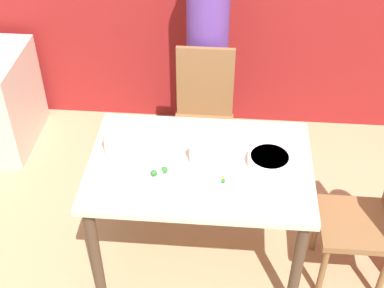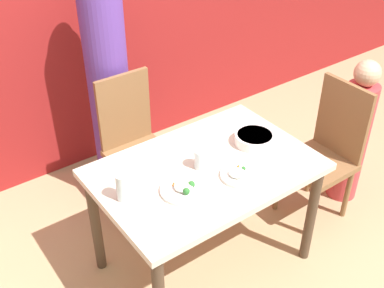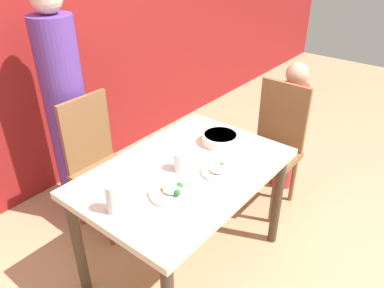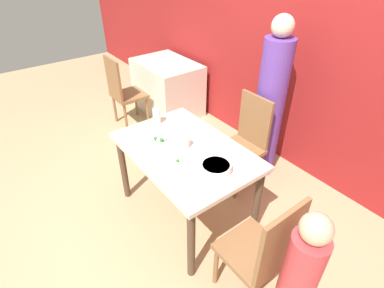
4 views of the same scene
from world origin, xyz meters
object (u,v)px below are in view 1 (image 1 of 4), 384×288
plate_rice_adult (158,171)px  bowl_curry (269,160)px  glass_water_tall (196,153)px  person_adult (207,57)px  chair_adult_spot (204,116)px  chair_child_spot (373,215)px

plate_rice_adult → bowl_curry: bearing=11.1°
plate_rice_adult → glass_water_tall: 0.23m
person_adult → bowl_curry: (0.39, -1.04, -0.00)m
person_adult → plate_rice_adult: (-0.19, -1.15, -0.02)m
chair_adult_spot → person_adult: person_adult is taller
plate_rice_adult → glass_water_tall: size_ratio=2.18×
person_adult → chair_adult_spot: bearing=-90.0°
bowl_curry → plate_rice_adult: size_ratio=0.96×
plate_rice_adult → glass_water_tall: (0.19, 0.11, 0.04)m
chair_child_spot → plate_rice_adult: chair_child_spot is taller
chair_adult_spot → chair_child_spot: (0.97, -0.82, 0.00)m
plate_rice_adult → chair_child_spot: bearing=1.1°
person_adult → plate_rice_adult: size_ratio=6.86×
chair_adult_spot → person_adult: bearing=90.0°
bowl_curry → glass_water_tall: 0.39m
chair_child_spot → bowl_curry: (-0.58, 0.09, 0.27)m
chair_child_spot → glass_water_tall: 1.01m
chair_child_spot → glass_water_tall: size_ratio=8.67×
chair_adult_spot → bowl_curry: bearing=-61.9°
chair_adult_spot → plate_rice_adult: size_ratio=3.98×
glass_water_tall → plate_rice_adult: bearing=-150.1°
chair_adult_spot → bowl_curry: size_ratio=4.15×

